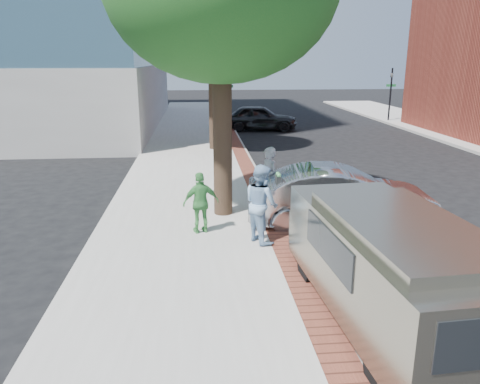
{
  "coord_description": "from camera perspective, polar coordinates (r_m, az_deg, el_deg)",
  "views": [
    {
      "loc": [
        -1.29,
        -10.8,
        4.39
      ],
      "look_at": [
        -0.26,
        0.36,
        1.2
      ],
      "focal_mm": 35.0,
      "sensor_mm": 36.0,
      "label": 1
    }
  ],
  "objects": [
    {
      "name": "curb",
      "position": [
        19.43,
        1.79,
        3.05
      ],
      "size": [
        0.1,
        60.0,
        0.15
      ],
      "primitive_type": "cube",
      "color": "gray",
      "rests_on": "ground"
    },
    {
      "name": "ground",
      "position": [
        11.73,
        1.44,
        -6.1
      ],
      "size": [
        120.0,
        120.0,
        0.0
      ],
      "primitive_type": "plane",
      "color": "black",
      "rests_on": "ground"
    },
    {
      "name": "parking_meter",
      "position": [
        11.99,
        4.66,
        0.43
      ],
      "size": [
        0.12,
        0.32,
        1.47
      ],
      "color": "gray",
      "rests_on": "sidewalk"
    },
    {
      "name": "sidewalk",
      "position": [
        19.29,
        -5.76,
        2.88
      ],
      "size": [
        5.0,
        60.0,
        0.15
      ],
      "primitive_type": "cube",
      "color": "#9E9991",
      "rests_on": "ground"
    },
    {
      "name": "tree_far",
      "position": [
        22.83,
        -3.45,
        18.14
      ],
      "size": [
        4.8,
        4.8,
        7.14
      ],
      "color": "black",
      "rests_on": "sidewalk"
    },
    {
      "name": "office_base",
      "position": [
        34.91,
        -25.29,
        10.48
      ],
      "size": [
        18.2,
        22.2,
        4.0
      ],
      "primitive_type": "cube",
      "color": "gray",
      "rests_on": "ground"
    },
    {
      "name": "person_gray",
      "position": [
        13.36,
        3.5,
        1.53
      ],
      "size": [
        0.67,
        0.8,
        1.87
      ],
      "primitive_type": "imported",
      "rotation": [
        0.0,
        0.0,
        -1.19
      ],
      "color": "#AEAEB3",
      "rests_on": "sidewalk"
    },
    {
      "name": "brick_strip",
      "position": [
        19.37,
        0.76,
        3.26
      ],
      "size": [
        0.6,
        60.0,
        0.01
      ],
      "primitive_type": "cube",
      "color": "brown",
      "rests_on": "sidewalk"
    },
    {
      "name": "person_officer",
      "position": [
        11.11,
        2.62,
        -1.39
      ],
      "size": [
        1.03,
        1.13,
        1.89
      ],
      "primitive_type": "imported",
      "rotation": [
        0.0,
        0.0,
        2.0
      ],
      "color": "#8AB1D5",
      "rests_on": "sidewalk"
    },
    {
      "name": "signal_far",
      "position": [
        35.64,
        17.9,
        11.7
      ],
      "size": [
        0.7,
        0.15,
        3.8
      ],
      "color": "black",
      "rests_on": "ground"
    },
    {
      "name": "signal_near",
      "position": [
        32.94,
        -1.47,
        12.16
      ],
      "size": [
        0.7,
        0.15,
        3.8
      ],
      "color": "black",
      "rests_on": "ground"
    },
    {
      "name": "person_green",
      "position": [
        11.74,
        -4.79,
        -1.31
      ],
      "size": [
        0.98,
        0.58,
        1.56
      ],
      "primitive_type": "imported",
      "rotation": [
        0.0,
        0.0,
        3.38
      ],
      "color": "#45974A",
      "rests_on": "sidewalk"
    },
    {
      "name": "van",
      "position": [
        8.39,
        17.38,
        -8.04
      ],
      "size": [
        2.4,
        5.51,
        1.99
      ],
      "rotation": [
        0.0,
        0.0,
        0.07
      ],
      "color": "gray",
      "rests_on": "ground"
    },
    {
      "name": "bg_car",
      "position": [
        30.1,
        2.38,
        9.04
      ],
      "size": [
        4.94,
        2.46,
        1.62
      ],
      "primitive_type": "imported",
      "rotation": [
        0.0,
        0.0,
        1.45
      ],
      "color": "black",
      "rests_on": "ground"
    },
    {
      "name": "sedan_silver",
      "position": [
        12.81,
        12.16,
        -0.67
      ],
      "size": [
        5.12,
        2.24,
        1.64
      ],
      "primitive_type": "imported",
      "rotation": [
        0.0,
        0.0,
        1.47
      ],
      "color": "#A4A6AB",
      "rests_on": "ground"
    }
  ]
}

